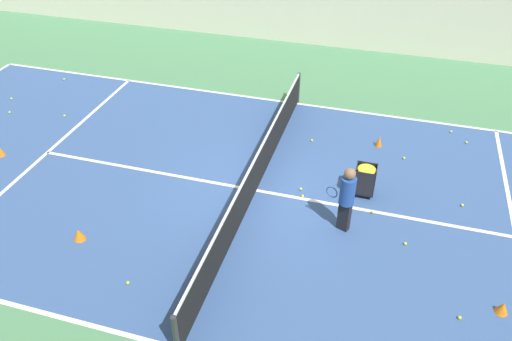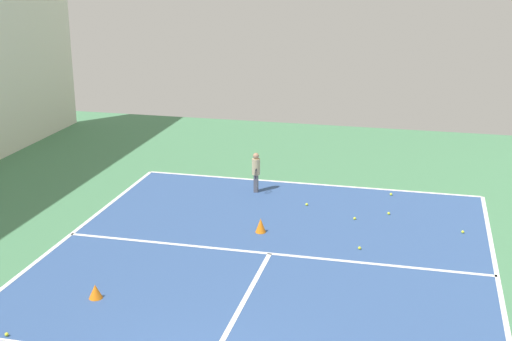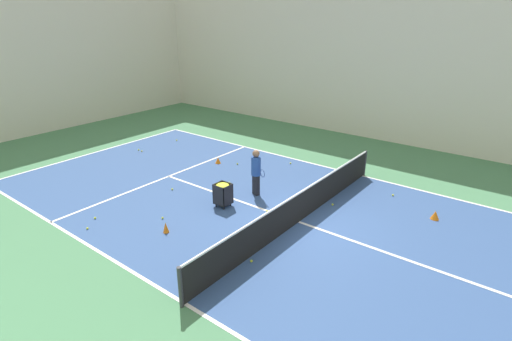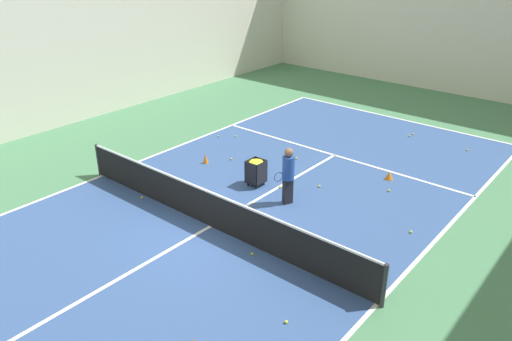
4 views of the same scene
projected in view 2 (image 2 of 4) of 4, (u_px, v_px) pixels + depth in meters
name	position (u px, v px, depth m)	size (l,w,h in m)	color
line_baseline_near	(308.00, 184.00, 20.28)	(9.55, 0.10, 0.00)	white
line_service_near	(270.00, 254.00, 15.65)	(9.55, 0.10, 0.00)	white
player_near_baseline	(256.00, 170.00, 19.43)	(0.24, 0.55, 1.11)	#4C4C56
training_cone_1	(95.00, 291.00, 13.63)	(0.27, 0.27, 0.28)	orange
training_cone_2	(261.00, 225.00, 16.78)	(0.25, 0.25, 0.34)	orange
tennis_ball_7	(7.00, 334.00, 12.31)	(0.07, 0.07, 0.07)	yellow
tennis_ball_8	(360.00, 248.00, 15.86)	(0.07, 0.07, 0.07)	yellow
tennis_ball_9	(389.00, 213.00, 17.93)	(0.07, 0.07, 0.07)	yellow
tennis_ball_13	(391.00, 194.00, 19.32)	(0.07, 0.07, 0.07)	yellow
tennis_ball_14	(355.00, 218.00, 17.59)	(0.07, 0.07, 0.07)	yellow
tennis_ball_16	(307.00, 204.00, 18.55)	(0.07, 0.07, 0.07)	yellow
tennis_ball_20	(463.00, 232.00, 16.76)	(0.07, 0.07, 0.07)	yellow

